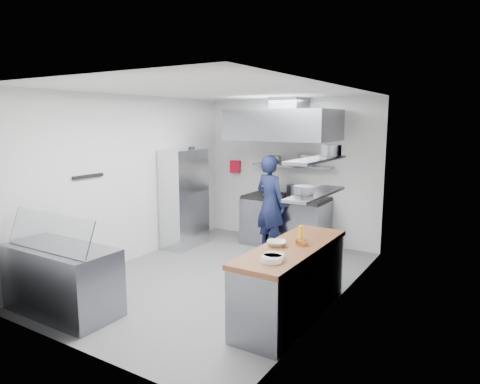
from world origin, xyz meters
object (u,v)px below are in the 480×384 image
Objects in this scene: gas_range at (286,223)px; chef at (270,204)px; wire_rack at (184,198)px; display_case at (62,280)px.

chef is (-0.09, -0.48, 0.44)m from gas_range.
gas_range is 0.86× the size of wire_rack.
display_case is at bearing 90.34° from chef.
gas_range is 1.99m from wire_rack.
gas_range is at bearing 74.98° from display_case.
display_case is (-1.01, -3.62, -0.46)m from chef.
display_case is (0.53, -3.07, -0.50)m from wire_rack.
wire_rack is at bearing -147.69° from gas_range.
wire_rack is (-1.63, -1.03, 0.48)m from gas_range.
gas_range is 0.65m from chef.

